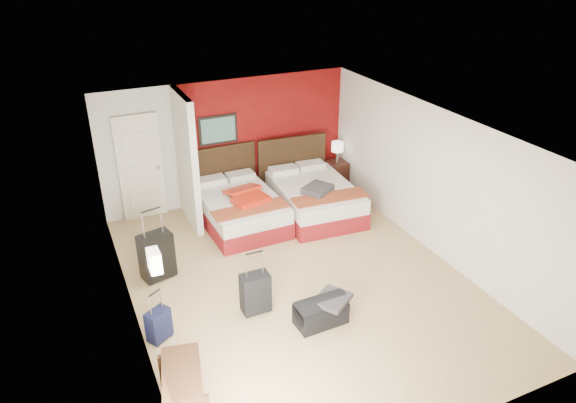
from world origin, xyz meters
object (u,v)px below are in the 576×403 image
suitcase_navy (159,326)px  duffel_bag (321,312)px  suitcase_black (157,257)px  suitcase_charcoal (255,294)px  bed_right (315,199)px  bed_left (240,210)px  desk (184,394)px  nightstand (336,175)px  table_lamp (337,152)px  red_suitcase_open (246,195)px

suitcase_navy → duffel_bag: size_ratio=0.62×
suitcase_black → suitcase_charcoal: bearing=-67.1°
bed_right → duffel_bag: (-1.44, -3.01, -0.12)m
bed_left → suitcase_black: 2.12m
suitcase_black → desk: (-0.32, -2.89, -0.03)m
nightstand → duffel_bag: 4.59m
suitcase_black → duffel_bag: (1.83, -2.07, -0.20)m
suitcase_charcoal → bed_right: bearing=47.9°
bed_left → suitcase_navy: size_ratio=4.32×
bed_right → suitcase_charcoal: (-2.18, -2.39, 0.00)m
nightstand → table_lamp: bearing=0.0°
suitcase_charcoal → duffel_bag: bearing=-39.7°
suitcase_navy → desk: size_ratio=0.53×
table_lamp → suitcase_navy: bearing=-144.2°
nightstand → red_suitcase_open: bearing=-160.7°
nightstand → desk: size_ratio=0.70×
nightstand → table_lamp: table_lamp is taller
suitcase_charcoal → suitcase_black: bearing=127.3°
bed_right → desk: bearing=-129.2°
red_suitcase_open → suitcase_navy: (-2.20, -2.49, -0.41)m
nightstand → suitcase_charcoal: bearing=-133.5°
red_suitcase_open → table_lamp: table_lamp is taller
bed_left → duffel_bag: bearing=-90.8°
nightstand → suitcase_black: suitcase_black is taller
bed_left → suitcase_navy: 3.34m
suitcase_navy → bed_right: bearing=1.8°
table_lamp → duffel_bag: table_lamp is taller
bed_right → table_lamp: size_ratio=4.45×
table_lamp → duffel_bag: 4.63m
table_lamp → suitcase_navy: table_lamp is taller
bed_left → desk: desk is taller
nightstand → desk: (-4.58, -4.72, 0.06)m
suitcase_navy → suitcase_black: bearing=46.1°
bed_left → table_lamp: bearing=14.6°
nightstand → suitcase_charcoal: size_ratio=0.97×
bed_right → bed_left: bearing=176.9°
table_lamp → suitcase_charcoal: table_lamp is taller
nightstand → suitcase_charcoal: suitcase_charcoal is taller
bed_left → red_suitcase_open: size_ratio=2.22×
bed_right → suitcase_charcoal: suitcase_charcoal is taller
bed_right → duffel_bag: 3.34m
bed_left → bed_right: 1.49m
suitcase_charcoal → suitcase_navy: bearing=-178.8°
table_lamp → suitcase_navy: size_ratio=1.01×
bed_left → suitcase_navy: bearing=-130.5°
bed_right → red_suitcase_open: bearing=-179.5°
nightstand → suitcase_black: size_ratio=0.77×
table_lamp → suitcase_navy: 5.66m
table_lamp → duffel_bag: bearing=-121.9°
nightstand → duffel_bag: nightstand is taller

